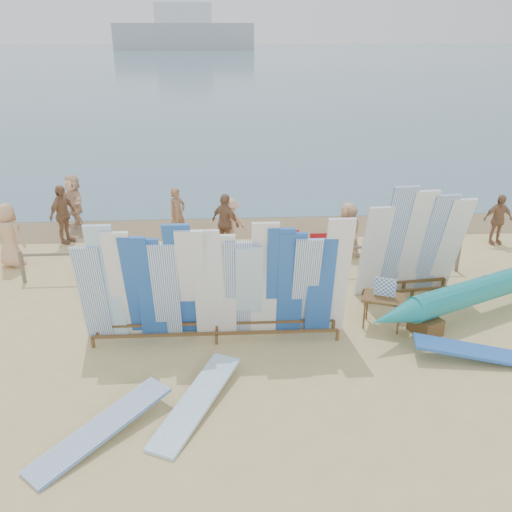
{
  "coord_description": "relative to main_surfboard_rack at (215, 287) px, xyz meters",
  "views": [
    {
      "loc": [
        -0.56,
        -10.64,
        6.37
      ],
      "look_at": [
        0.22,
        1.79,
        1.13
      ],
      "focal_mm": 38.0,
      "sensor_mm": 36.0,
      "label": 1
    }
  ],
  "objects": [
    {
      "name": "flat_board_d",
      "position": [
        5.44,
        -1.21,
        -1.28
      ],
      "size": [
        2.75,
        1.09,
        0.4
      ],
      "primitive_type": "cube",
      "rotation": [
        0.12,
        0.0,
        1.37
      ],
      "color": "blue",
      "rests_on": "ground"
    },
    {
      "name": "wet_sand_strip",
      "position": [
        0.78,
        7.41,
        -1.28
      ],
      "size": [
        40.0,
        2.6,
        0.01
      ],
      "primitive_type": "cube",
      "color": "olive",
      "rests_on": "ground"
    },
    {
      "name": "beach_chair_right",
      "position": [
        2.99,
        3.91,
        -1.03
      ],
      "size": [
        0.56,
        0.58,
        0.88
      ],
      "rotation": [
        0.0,
        0.0,
        0.0
      ],
      "color": "#B21316",
      "rests_on": "ground"
    },
    {
      "name": "flat_board_e",
      "position": [
        -1.92,
        -3.03,
        -1.28
      ],
      "size": [
        2.23,
        2.36,
        0.35
      ],
      "primitive_type": "cube",
      "rotation": [
        0.1,
        0.0,
        -0.74
      ],
      "color": "white",
      "rests_on": "ground"
    },
    {
      "name": "beachgoer_4",
      "position": [
        0.26,
        5.2,
        -0.38
      ],
      "size": [
        1.08,
        1.06,
        1.8
      ],
      "primitive_type": "imported",
      "rotation": [
        0.0,
        0.0,
        2.38
      ],
      "color": "#8C6042",
      "rests_on": "ground"
    },
    {
      "name": "vendor_table",
      "position": [
        3.8,
        0.3,
        -0.88
      ],
      "size": [
        1.1,
        0.95,
        1.23
      ],
      "rotation": [
        0.0,
        0.0,
        -0.39
      ],
      "color": "brown",
      "rests_on": "ground"
    },
    {
      "name": "beachgoer_11",
      "position": [
        -4.9,
        7.71,
        -0.36
      ],
      "size": [
        1.46,
        1.71,
        1.85
      ],
      "primitive_type": "imported",
      "rotation": [
        0.0,
        0.0,
        5.34
      ],
      "color": "beige",
      "rests_on": "ground"
    },
    {
      "name": "fence",
      "position": [
        0.78,
        3.21,
        -0.65
      ],
      "size": [
        12.08,
        0.08,
        0.9
      ],
      "color": "#6A6150",
      "rests_on": "ground"
    },
    {
      "name": "stroller",
      "position": [
        2.29,
        3.95,
        -0.9
      ],
      "size": [
        0.66,
        0.81,
        0.96
      ],
      "rotation": [
        0.0,
        0.0,
        0.29
      ],
      "color": "#B21316",
      "rests_on": "ground"
    },
    {
      "name": "ocean",
      "position": [
        0.78,
        128.21,
        -1.28
      ],
      "size": [
        320.0,
        240.0,
        0.02
      ],
      "primitive_type": "cube",
      "color": "#46687D",
      "rests_on": "ground"
    },
    {
      "name": "beachgoer_1",
      "position": [
        -1.27,
        6.23,
        -0.42
      ],
      "size": [
        0.68,
        0.7,
        1.74
      ],
      "primitive_type": "imported",
      "rotation": [
        0.0,
        0.0,
        0.84
      ],
      "color": "#8C6042",
      "rests_on": "ground"
    },
    {
      "name": "distant_ship",
      "position": [
        -11.22,
        180.21,
        4.02
      ],
      "size": [
        45.0,
        8.0,
        14.0
      ],
      "color": "#999EA3",
      "rests_on": "ocean"
    },
    {
      "name": "ground",
      "position": [
        0.78,
        0.21,
        -1.28
      ],
      "size": [
        160.0,
        160.0,
        0.0
      ],
      "primitive_type": "plane",
      "color": "tan",
      "rests_on": "ground"
    },
    {
      "name": "beach_chair_left",
      "position": [
        0.0,
        4.02,
        -1.04
      ],
      "size": [
        0.69,
        0.7,
        0.83
      ],
      "rotation": [
        0.0,
        0.0,
        -0.4
      ],
      "color": "#B21316",
      "rests_on": "ground"
    },
    {
      "name": "beachgoer_extra_1",
      "position": [
        -4.87,
        6.19,
        -0.34
      ],
      "size": [
        0.89,
        1.2,
        1.89
      ],
      "primitive_type": "imported",
      "rotation": [
        0.0,
        0.0,
        1.15
      ],
      "color": "#8C6042",
      "rests_on": "ground"
    },
    {
      "name": "flat_board_b",
      "position": [
        -0.35,
        -2.36,
        -1.28
      ],
      "size": [
        1.66,
        2.68,
        0.28
      ],
      "primitive_type": "cube",
      "rotation": [
        0.08,
        0.0,
        -0.44
      ],
      "color": "#92C5EA",
      "rests_on": "ground"
    },
    {
      "name": "beachgoer_3",
      "position": [
        0.42,
        5.41,
        -0.48
      ],
      "size": [
        1.12,
        0.84,
        1.6
      ],
      "primitive_type": "imported",
      "rotation": [
        0.0,
        0.0,
        0.45
      ],
      "color": "tan",
      "rests_on": "ground"
    },
    {
      "name": "side_surfboard_rack",
      "position": [
        4.91,
        1.79,
        0.09
      ],
      "size": [
        2.69,
        1.07,
        3.04
      ],
      "rotation": [
        0.0,
        0.0,
        0.11
      ],
      "color": "brown",
      "rests_on": "ground"
    },
    {
      "name": "beachgoer_6",
      "position": [
        3.93,
        4.72,
        -0.48
      ],
      "size": [
        0.87,
        0.72,
        1.61
      ],
      "primitive_type": "imported",
      "rotation": [
        0.0,
        0.0,
        3.66
      ],
      "color": "tan",
      "rests_on": "ground"
    },
    {
      "name": "beachgoer_0",
      "position": [
        -5.9,
        4.39,
        -0.34
      ],
      "size": [
        1.02,
        0.84,
        1.89
      ],
      "primitive_type": "imported",
      "rotation": [
        0.0,
        0.0,
        2.62
      ],
      "color": "tan",
      "rests_on": "ground"
    },
    {
      "name": "beachgoer_10",
      "position": [
        8.85,
        5.25,
        -0.48
      ],
      "size": [
        0.98,
        0.48,
        1.62
      ],
      "primitive_type": "imported",
      "rotation": [
        0.0,
        0.0,
        0.08
      ],
      "color": "#8C6042",
      "rests_on": "ground"
    },
    {
      "name": "beachgoer_8",
      "position": [
        3.96,
        4.52,
        -0.52
      ],
      "size": [
        0.79,
        0.45,
        1.54
      ],
      "primitive_type": "imported",
      "rotation": [
        0.0,
        0.0,
        3.01
      ],
      "color": "beige",
      "rests_on": "ground"
    },
    {
      "name": "outrigger_canoe",
      "position": [
        6.44,
        0.77,
        -0.65
      ],
      "size": [
        6.61,
        3.5,
        1.0
      ],
      "rotation": [
        0.0,
        0.0,
        0.44
      ],
      "color": "brown",
      "rests_on": "ground"
    },
    {
      "name": "main_surfboard_rack",
      "position": [
        0.0,
        0.0,
        0.0
      ],
      "size": [
        5.75,
        0.89,
        2.88
      ],
      "rotation": [
        0.0,
        0.0,
        -0.01
      ],
      "color": "brown",
      "rests_on": "ground"
    }
  ]
}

